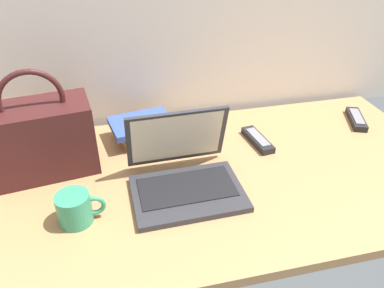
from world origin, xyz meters
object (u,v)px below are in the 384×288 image
object	(u,v)px
remote_control_far	(258,140)
coffee_mug	(75,208)
book_stack	(142,129)
laptop	(184,173)
handbag	(41,138)
remote_control_near	(356,119)

from	to	relation	value
remote_control_far	coffee_mug	bearing A→B (deg)	-157.51
book_stack	laptop	bearing A→B (deg)	-73.18
coffee_mug	handbag	bearing A→B (deg)	110.20
laptop	handbag	world-z (taller)	handbag
laptop	remote_control_far	distance (m)	0.34
remote_control_near	handbag	distance (m)	1.11
remote_control_near	book_stack	world-z (taller)	book_stack
handbag	laptop	bearing A→B (deg)	-23.78
remote_control_near	book_stack	xyz separation A→B (m)	(-0.80, 0.06, 0.03)
coffee_mug	handbag	distance (m)	0.28
remote_control_near	coffee_mug	bearing A→B (deg)	-163.55
remote_control_far	book_stack	size ratio (longest dim) A/B	0.71
remote_control_near	handbag	size ratio (longest dim) A/B	0.50
coffee_mug	remote_control_far	distance (m)	0.65
laptop	book_stack	world-z (taller)	laptop
remote_control_far	handbag	xyz separation A→B (m)	(-0.69, 0.00, 0.10)
book_stack	handbag	bearing A→B (deg)	-159.56
coffee_mug	remote_control_far	bearing A→B (deg)	22.49
remote_control_far	book_stack	distance (m)	0.40
coffee_mug	remote_control_near	bearing A→B (deg)	16.45
remote_control_near	handbag	world-z (taller)	handbag
coffee_mug	remote_control_far	world-z (taller)	coffee_mug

